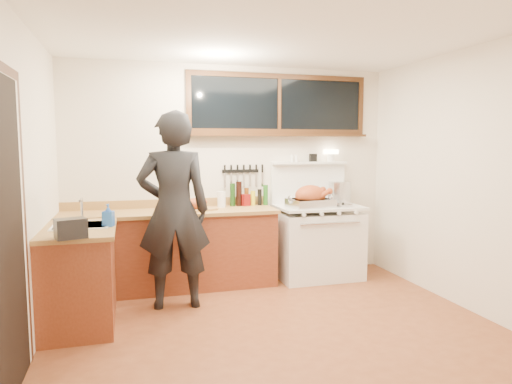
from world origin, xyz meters
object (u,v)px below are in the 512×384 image
object	(u,v)px
man	(174,211)
cutting_board	(196,206)
vintage_stove	(317,240)
roast_turkey	(311,198)

from	to	relation	value
man	cutting_board	world-z (taller)	man
man	vintage_stove	bearing A→B (deg)	17.70
cutting_board	vintage_stove	bearing A→B (deg)	0.44
vintage_stove	roast_turkey	bearing A→B (deg)	-141.13
cutting_board	roast_turkey	size ratio (longest dim) A/B	0.90
man	roast_turkey	world-z (taller)	man
cutting_board	man	bearing A→B (deg)	-118.44
vintage_stove	cutting_board	world-z (taller)	vintage_stove
man	cutting_board	xyz separation A→B (m)	(0.31, 0.57, -0.04)
vintage_stove	man	size ratio (longest dim) A/B	0.80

